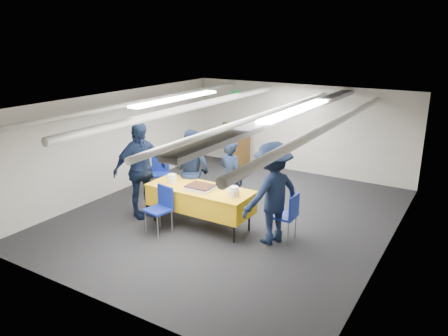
{
  "coord_description": "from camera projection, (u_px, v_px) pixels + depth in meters",
  "views": [
    {
      "loc": [
        4.14,
        -7.06,
        3.55
      ],
      "look_at": [
        -0.05,
        -0.2,
        1.05
      ],
      "focal_mm": 35.0,
      "sensor_mm": 36.0,
      "label": 1
    }
  ],
  "objects": [
    {
      "name": "sailor_c",
      "position": [
        140.0,
        170.0,
        8.59
      ],
      "size": [
        0.82,
        1.22,
        1.93
      ],
      "primitive_type": "imported",
      "rotation": [
        0.0,
        0.0,
        1.23
      ],
      "color": "black",
      "rests_on": "ground"
    },
    {
      "name": "serving_table",
      "position": [
        200.0,
        198.0,
        8.24
      ],
      "size": [
        2.05,
        0.81,
        0.77
      ],
      "color": "black",
      "rests_on": "ground"
    },
    {
      "name": "chair_left",
      "position": [
        160.0,
        170.0,
        10.03
      ],
      "size": [
        0.57,
        0.57,
        0.87
      ],
      "color": "gray",
      "rests_on": "ground"
    },
    {
      "name": "podium",
      "position": [
        238.0,
        144.0,
        11.97
      ],
      "size": [
        0.62,
        0.53,
        1.25
      ],
      "color": "brown",
      "rests_on": "ground"
    },
    {
      "name": "sailor_d",
      "position": [
        272.0,
        193.0,
        7.5
      ],
      "size": [
        1.1,
        1.34,
        1.81
      ],
      "primitive_type": "imported",
      "rotation": [
        0.0,
        0.0,
        -2.0
      ],
      "color": "black",
      "rests_on": "ground"
    },
    {
      "name": "plate_stack_right",
      "position": [
        233.0,
        192.0,
        7.73
      ],
      "size": [
        0.22,
        0.22,
        0.18
      ],
      "color": "white",
      "rests_on": "serving_table"
    },
    {
      "name": "ground",
      "position": [
        231.0,
        215.0,
        8.87
      ],
      "size": [
        7.0,
        7.0,
        0.0
      ],
      "primitive_type": "plane",
      "color": "black",
      "rests_on": "ground"
    },
    {
      "name": "sailor_b",
      "position": [
        192.0,
        171.0,
        8.9
      ],
      "size": [
        0.9,
        0.74,
        1.71
      ],
      "primitive_type": "imported",
      "rotation": [
        0.0,
        0.0,
        3.02
      ],
      "color": "black",
      "rests_on": "ground"
    },
    {
      "name": "chair_near",
      "position": [
        162.0,
        205.0,
        8.01
      ],
      "size": [
        0.49,
        0.49,
        0.87
      ],
      "color": "gray",
      "rests_on": "ground"
    },
    {
      "name": "chair_right",
      "position": [
        288.0,
        212.0,
        7.66
      ],
      "size": [
        0.42,
        0.42,
        0.87
      ],
      "color": "gray",
      "rests_on": "ground"
    },
    {
      "name": "room_shell",
      "position": [
        246.0,
        125.0,
        8.62
      ],
      "size": [
        6.0,
        7.0,
        2.3
      ],
      "color": "beige",
      "rests_on": "ground"
    },
    {
      "name": "sailor_a",
      "position": [
        231.0,
        178.0,
        8.65
      ],
      "size": [
        0.66,
        0.52,
        1.59
      ],
      "primitive_type": "imported",
      "rotation": [
        0.0,
        0.0,
        2.87
      ],
      "color": "black",
      "rests_on": "ground"
    },
    {
      "name": "sheet_cake",
      "position": [
        200.0,
        187.0,
        8.06
      ],
      "size": [
        0.52,
        0.4,
        0.09
      ],
      "color": "white",
      "rests_on": "serving_table"
    },
    {
      "name": "plate_stack_left",
      "position": [
        172.0,
        179.0,
        8.41
      ],
      "size": [
        0.2,
        0.2,
        0.17
      ],
      "color": "white",
      "rests_on": "serving_table"
    }
  ]
}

